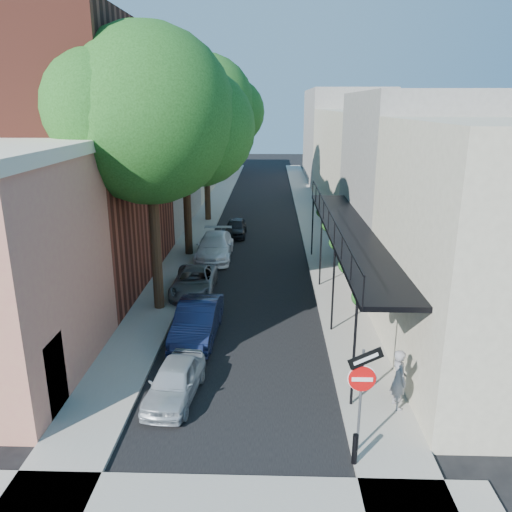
# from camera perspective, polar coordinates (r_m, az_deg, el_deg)

# --- Properties ---
(ground) EXTENTS (160.00, 160.00, 0.00)m
(ground) POSITION_cam_1_polar(r_m,az_deg,el_deg) (12.84, -3.14, -24.11)
(ground) COLOR black
(ground) RESTS_ON ground
(road_surface) EXTENTS (6.00, 64.00, 0.01)m
(road_surface) POSITION_cam_1_polar(r_m,az_deg,el_deg) (40.54, 0.39, 4.97)
(road_surface) COLOR black
(road_surface) RESTS_ON ground
(sidewalk_left) EXTENTS (2.00, 64.00, 0.12)m
(sidewalk_left) POSITION_cam_1_polar(r_m,az_deg,el_deg) (40.81, -5.25, 5.06)
(sidewalk_left) COLOR gray
(sidewalk_left) RESTS_ON ground
(sidewalk_right) EXTENTS (2.00, 64.00, 0.12)m
(sidewalk_right) POSITION_cam_1_polar(r_m,az_deg,el_deg) (40.63, 6.06, 4.98)
(sidewalk_right) COLOR gray
(sidewalk_right) RESTS_ON ground
(sidewalk_cross) EXTENTS (12.00, 2.00, 0.12)m
(sidewalk_cross) POSITION_cam_1_polar(r_m,az_deg,el_deg) (12.07, -3.58, -27.01)
(sidewalk_cross) COLOR gray
(sidewalk_cross) RESTS_ON ground
(buildings_left) EXTENTS (10.10, 59.10, 12.00)m
(buildings_left) POSITION_cam_1_polar(r_m,az_deg,el_deg) (39.90, -13.39, 11.50)
(buildings_left) COLOR tan
(buildings_left) RESTS_ON ground
(buildings_right) EXTENTS (9.80, 55.00, 10.00)m
(buildings_right) POSITION_cam_1_polar(r_m,az_deg,el_deg) (40.15, 13.57, 10.78)
(buildings_right) COLOR beige
(buildings_right) RESTS_ON ground
(sign_post) EXTENTS (0.89, 0.17, 2.99)m
(sign_post) POSITION_cam_1_polar(r_m,az_deg,el_deg) (12.59, 12.03, -13.99)
(sign_post) COLOR #595B60
(sign_post) RESTS_ON ground
(bollard) EXTENTS (0.14, 0.14, 0.80)m
(bollard) POSITION_cam_1_polar(r_m,az_deg,el_deg) (13.03, 11.24, -20.82)
(bollard) COLOR black
(bollard) RESTS_ON sidewalk_right
(oak_near) EXTENTS (7.48, 6.80, 11.42)m
(oak_near) POSITION_cam_1_polar(r_m,az_deg,el_deg) (20.37, -10.82, 15.12)
(oak_near) COLOR #322014
(oak_near) RESTS_ON ground
(oak_mid) EXTENTS (6.60, 6.00, 10.20)m
(oak_mid) POSITION_cam_1_polar(r_m,az_deg,el_deg) (28.24, -7.34, 14.04)
(oak_mid) COLOR #322014
(oak_mid) RESTS_ON ground
(oak_far) EXTENTS (7.70, 7.00, 11.90)m
(oak_far) POSITION_cam_1_polar(r_m,az_deg,el_deg) (37.16, -5.09, 16.64)
(oak_far) COLOR #322014
(oak_far) RESTS_ON ground
(parked_car_a) EXTENTS (1.66, 3.41, 1.12)m
(parked_car_a) POSITION_cam_1_polar(r_m,az_deg,el_deg) (15.45, -9.26, -13.92)
(parked_car_a) COLOR #9BA4AC
(parked_car_a) RESTS_ON ground
(parked_car_b) EXTENTS (1.59, 4.21, 1.37)m
(parked_car_b) POSITION_cam_1_polar(r_m,az_deg,el_deg) (18.89, -6.74, -7.36)
(parked_car_b) COLOR #121A3A
(parked_car_b) RESTS_ON ground
(parked_car_c) EXTENTS (2.00, 4.20, 1.16)m
(parked_car_c) POSITION_cam_1_polar(r_m,az_deg,el_deg) (23.21, -7.07, -2.95)
(parked_car_c) COLOR slate
(parked_car_c) RESTS_ON ground
(parked_car_d) EXTENTS (2.00, 4.81, 1.39)m
(parked_car_d) POSITION_cam_1_polar(r_m,az_deg,el_deg) (28.39, -4.74, 1.09)
(parked_car_d) COLOR white
(parked_car_d) RESTS_ON ground
(parked_car_e) EXTENTS (1.37, 3.40, 1.16)m
(parked_car_e) POSITION_cam_1_polar(r_m,az_deg,el_deg) (33.23, -2.33, 3.28)
(parked_car_e) COLOR black
(parked_car_e) RESTS_ON ground
(pedestrian) EXTENTS (0.54, 0.72, 1.79)m
(pedestrian) POSITION_cam_1_polar(r_m,az_deg,el_deg) (15.02, 16.01, -13.37)
(pedestrian) COLOR slate
(pedestrian) RESTS_ON sidewalk_right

